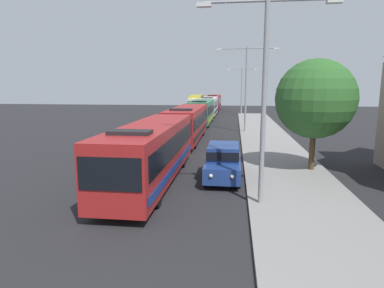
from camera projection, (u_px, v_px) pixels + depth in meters
name	position (u px, v px, depth m)	size (l,w,h in m)	color
bus_lead	(152.00, 150.00, 17.22)	(2.58, 11.91, 3.21)	maroon
bus_second_in_line	(187.00, 122.00, 30.09)	(2.58, 12.03, 3.21)	maroon
bus_middle	(202.00, 111.00, 43.03)	(2.58, 11.06, 3.21)	#33724C
bus_fourth_in_line	(209.00, 106.00, 54.71)	(2.58, 10.74, 3.21)	silver
bus_rear	(214.00, 102.00, 66.86)	(2.58, 11.45, 3.21)	maroon
white_suv	(223.00, 161.00, 17.75)	(1.86, 4.52, 1.90)	navy
box_truck_oncoming	(196.00, 102.00, 64.89)	(2.35, 8.39, 3.15)	white
streetlamp_near	(265.00, 82.00, 13.05)	(5.43, 0.28, 8.25)	gray
streetlamp_mid	(246.00, 80.00, 34.72)	(6.47, 0.28, 8.85)	gray
streetlamp_far	(242.00, 86.00, 56.57)	(5.06, 0.28, 7.86)	gray
roadside_tree	(315.00, 99.00, 18.76)	(4.53, 4.53, 6.38)	#4C3823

